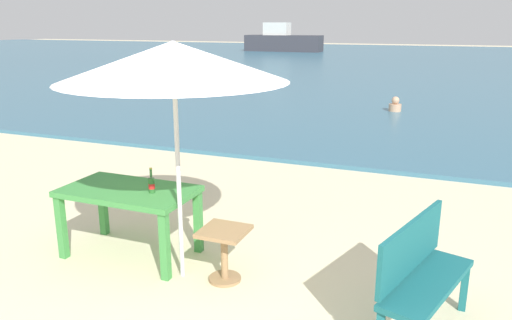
# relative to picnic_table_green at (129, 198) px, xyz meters

# --- Properties ---
(sea_water) EXTENTS (120.00, 50.00, 0.08)m
(sea_water) POSITION_rel_picnic_table_green_xyz_m (1.23, 29.10, -0.61)
(sea_water) COLOR #386B84
(sea_water) RESTS_ON ground_plane
(picnic_table_green) EXTENTS (1.40, 0.80, 0.76)m
(picnic_table_green) POSITION_rel_picnic_table_green_xyz_m (0.00, 0.00, 0.00)
(picnic_table_green) COLOR #3D8C42
(picnic_table_green) RESTS_ON ground_plane
(beer_bottle_amber) EXTENTS (0.07, 0.07, 0.26)m
(beer_bottle_amber) POSITION_rel_picnic_table_green_xyz_m (0.31, -0.01, 0.20)
(beer_bottle_amber) COLOR #2D662D
(beer_bottle_amber) RESTS_ON picnic_table_green
(patio_umbrella) EXTENTS (2.10, 2.10, 2.30)m
(patio_umbrella) POSITION_rel_picnic_table_green_xyz_m (0.75, -0.21, 1.47)
(patio_umbrella) COLOR silver
(patio_umbrella) RESTS_ON ground_plane
(side_table_wood) EXTENTS (0.44, 0.44, 0.54)m
(side_table_wood) POSITION_rel_picnic_table_green_xyz_m (1.18, -0.14, -0.30)
(side_table_wood) COLOR #9E7A51
(side_table_wood) RESTS_ON ground_plane
(bench_teal_center) EXTENTS (0.69, 1.25, 0.95)m
(bench_teal_center) POSITION_rel_picnic_table_green_xyz_m (3.00, -0.30, -0.11)
(bench_teal_center) COLOR #196066
(bench_teal_center) RESTS_ON ground_plane
(swimmer_person) EXTENTS (0.34, 0.34, 0.41)m
(swimmer_person) POSITION_rel_picnic_table_green_xyz_m (1.58, 10.06, -0.41)
(swimmer_person) COLOR tan
(swimmer_person) RESTS_ON sea_water
(boat_barge) EXTENTS (6.66, 1.82, 2.42)m
(boat_barge) POSITION_rel_picnic_table_green_xyz_m (-11.29, 37.80, 0.30)
(boat_barge) COLOR #38383F
(boat_barge) RESTS_ON sea_water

